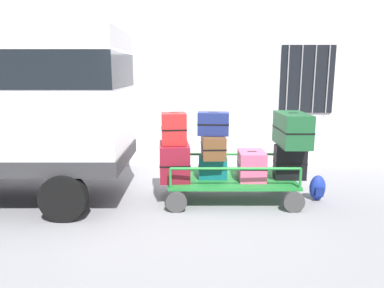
{
  "coord_description": "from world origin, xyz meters",
  "views": [
    {
      "loc": [
        -0.11,
        -5.83,
        2.18
      ],
      "look_at": [
        -0.11,
        0.09,
        0.98
      ],
      "focal_mm": 33.83,
      "sensor_mm": 36.0,
      "label": 1
    }
  ],
  "objects_px": {
    "luggage_cart": "(232,182)",
    "suitcase_center_bottom": "(252,165)",
    "suitcase_left_middle": "(174,128)",
    "suitcase_midright_bottom": "(290,162)",
    "suitcase_midright_middle": "(292,129)",
    "suitcase_left_bottom": "(174,161)",
    "suitcase_midleft_middle": "(213,146)",
    "suitcase_midleft_bottom": "(213,167)",
    "backpack": "(318,188)",
    "suitcase_midleft_top": "(213,124)"
  },
  "relations": [
    {
      "from": "suitcase_left_bottom",
      "to": "suitcase_midleft_top",
      "type": "bearing_deg",
      "value": -1.32
    },
    {
      "from": "suitcase_midleft_top",
      "to": "suitcase_center_bottom",
      "type": "xyz_separation_m",
      "value": [
        0.65,
        -0.03,
        -0.71
      ]
    },
    {
      "from": "suitcase_center_bottom",
      "to": "backpack",
      "type": "bearing_deg",
      "value": 1.3
    },
    {
      "from": "suitcase_center_bottom",
      "to": "suitcase_left_middle",
      "type": "bearing_deg",
      "value": -179.98
    },
    {
      "from": "suitcase_left_bottom",
      "to": "suitcase_center_bottom",
      "type": "xyz_separation_m",
      "value": [
        1.3,
        -0.05,
        -0.06
      ]
    },
    {
      "from": "suitcase_left_middle",
      "to": "suitcase_midleft_bottom",
      "type": "xyz_separation_m",
      "value": [
        0.65,
        0.07,
        -0.68
      ]
    },
    {
      "from": "suitcase_midleft_middle",
      "to": "backpack",
      "type": "relative_size",
      "value": 1.61
    },
    {
      "from": "suitcase_left_middle",
      "to": "suitcase_center_bottom",
      "type": "distance_m",
      "value": 1.45
    },
    {
      "from": "suitcase_left_middle",
      "to": "suitcase_midleft_top",
      "type": "bearing_deg",
      "value": 2.84
    },
    {
      "from": "suitcase_midleft_bottom",
      "to": "suitcase_midright_bottom",
      "type": "height_order",
      "value": "suitcase_midright_bottom"
    },
    {
      "from": "suitcase_left_middle",
      "to": "suitcase_midright_bottom",
      "type": "distance_m",
      "value": 2.04
    },
    {
      "from": "backpack",
      "to": "suitcase_midright_middle",
      "type": "bearing_deg",
      "value": -176.98
    },
    {
      "from": "luggage_cart",
      "to": "suitcase_center_bottom",
      "type": "relative_size",
      "value": 3.7
    },
    {
      "from": "luggage_cart",
      "to": "suitcase_center_bottom",
      "type": "xyz_separation_m",
      "value": [
        0.33,
        -0.03,
        0.3
      ]
    },
    {
      "from": "suitcase_midright_middle",
      "to": "suitcase_midright_bottom",
      "type": "bearing_deg",
      "value": 90.0
    },
    {
      "from": "suitcase_midright_bottom",
      "to": "suitcase_midright_middle",
      "type": "height_order",
      "value": "suitcase_midright_middle"
    },
    {
      "from": "suitcase_midleft_middle",
      "to": "suitcase_center_bottom",
      "type": "height_order",
      "value": "suitcase_midleft_middle"
    },
    {
      "from": "luggage_cart",
      "to": "suitcase_midleft_top",
      "type": "distance_m",
      "value": 1.06
    },
    {
      "from": "suitcase_midleft_top",
      "to": "suitcase_center_bottom",
      "type": "relative_size",
      "value": 0.92
    },
    {
      "from": "suitcase_midleft_middle",
      "to": "suitcase_midleft_top",
      "type": "bearing_deg",
      "value": -90.0
    },
    {
      "from": "suitcase_midleft_bottom",
      "to": "suitcase_left_middle",
      "type": "bearing_deg",
      "value": -174.26
    },
    {
      "from": "suitcase_midleft_bottom",
      "to": "suitcase_midleft_middle",
      "type": "xyz_separation_m",
      "value": [
        0.0,
        -0.03,
        0.38
      ]
    },
    {
      "from": "suitcase_midleft_bottom",
      "to": "suitcase_midleft_middle",
      "type": "bearing_deg",
      "value": -90.0
    },
    {
      "from": "backpack",
      "to": "suitcase_midleft_middle",
      "type": "bearing_deg",
      "value": 179.68
    },
    {
      "from": "suitcase_left_bottom",
      "to": "suitcase_midleft_middle",
      "type": "bearing_deg",
      "value": -0.93
    },
    {
      "from": "suitcase_left_middle",
      "to": "backpack",
      "type": "distance_m",
      "value": 2.66
    },
    {
      "from": "suitcase_midright_bottom",
      "to": "backpack",
      "type": "height_order",
      "value": "suitcase_midright_bottom"
    },
    {
      "from": "suitcase_left_bottom",
      "to": "backpack",
      "type": "relative_size",
      "value": 1.81
    },
    {
      "from": "luggage_cart",
      "to": "suitcase_midright_bottom",
      "type": "height_order",
      "value": "suitcase_midright_bottom"
    },
    {
      "from": "suitcase_midright_bottom",
      "to": "suitcase_midright_middle",
      "type": "relative_size",
      "value": 0.63
    },
    {
      "from": "suitcase_midleft_top",
      "to": "suitcase_midright_bottom",
      "type": "xyz_separation_m",
      "value": [
        1.3,
        -0.0,
        -0.66
      ]
    },
    {
      "from": "suitcase_midright_middle",
      "to": "suitcase_center_bottom",
      "type": "bearing_deg",
      "value": 179.98
    },
    {
      "from": "suitcase_midleft_top",
      "to": "backpack",
      "type": "height_order",
      "value": "suitcase_midleft_top"
    },
    {
      "from": "suitcase_left_middle",
      "to": "suitcase_midright_bottom",
      "type": "xyz_separation_m",
      "value": [
        1.95,
        0.03,
        -0.58
      ]
    },
    {
      "from": "suitcase_center_bottom",
      "to": "backpack",
      "type": "distance_m",
      "value": 1.22
    },
    {
      "from": "suitcase_left_bottom",
      "to": "suitcase_midleft_bottom",
      "type": "xyz_separation_m",
      "value": [
        0.65,
        0.02,
        -0.11
      ]
    },
    {
      "from": "suitcase_left_bottom",
      "to": "backpack",
      "type": "height_order",
      "value": "suitcase_left_bottom"
    },
    {
      "from": "suitcase_left_middle",
      "to": "backpack",
      "type": "xyz_separation_m",
      "value": [
        2.45,
        0.03,
        -1.04
      ]
    },
    {
      "from": "suitcase_midleft_bottom",
      "to": "suitcase_center_bottom",
      "type": "distance_m",
      "value": 0.66
    },
    {
      "from": "suitcase_midleft_top",
      "to": "suitcase_midleft_bottom",
      "type": "bearing_deg",
      "value": 90.0
    },
    {
      "from": "suitcase_midleft_bottom",
      "to": "suitcase_midleft_top",
      "type": "xyz_separation_m",
      "value": [
        0.0,
        -0.03,
        0.76
      ]
    },
    {
      "from": "luggage_cart",
      "to": "suitcase_midright_middle",
      "type": "height_order",
      "value": "suitcase_midright_middle"
    },
    {
      "from": "luggage_cart",
      "to": "suitcase_midright_bottom",
      "type": "bearing_deg",
      "value": -0.38
    },
    {
      "from": "suitcase_left_bottom",
      "to": "suitcase_midleft_middle",
      "type": "distance_m",
      "value": 0.7
    },
    {
      "from": "suitcase_center_bottom",
      "to": "suitcase_midleft_bottom",
      "type": "bearing_deg",
      "value": 174.31
    },
    {
      "from": "luggage_cart",
      "to": "suitcase_center_bottom",
      "type": "bearing_deg",
      "value": -5.86
    },
    {
      "from": "suitcase_midleft_bottom",
      "to": "suitcase_midright_bottom",
      "type": "relative_size",
      "value": 0.85
    },
    {
      "from": "luggage_cart",
      "to": "suitcase_midleft_middle",
      "type": "bearing_deg",
      "value": 179.52
    },
    {
      "from": "suitcase_midleft_bottom",
      "to": "suitcase_center_bottom",
      "type": "bearing_deg",
      "value": -5.69
    },
    {
      "from": "suitcase_left_middle",
      "to": "backpack",
      "type": "relative_size",
      "value": 1.19
    }
  ]
}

